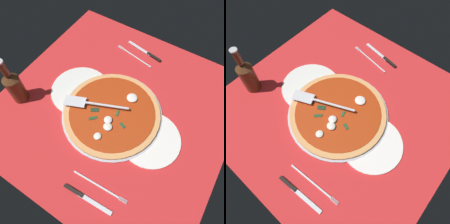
# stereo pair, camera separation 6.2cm
# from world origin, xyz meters

# --- Properties ---
(ground_plane) EXTENTS (0.92, 0.92, 0.01)m
(ground_plane) POSITION_xyz_m (0.00, 0.00, -0.00)
(ground_plane) COLOR red
(checker_pattern) EXTENTS (0.92, 0.92, 0.00)m
(checker_pattern) POSITION_xyz_m (-0.00, 0.00, 0.00)
(checker_pattern) COLOR white
(checker_pattern) RESTS_ON ground_plane
(pizza_pan) EXTENTS (0.41, 0.41, 0.01)m
(pizza_pan) POSITION_xyz_m (-0.01, 0.04, 0.01)
(pizza_pan) COLOR #B4B6C3
(pizza_pan) RESTS_ON ground_plane
(dinner_plate_left) EXTENTS (0.24, 0.24, 0.01)m
(dinner_plate_left) POSITION_xyz_m (-0.19, 0.05, 0.01)
(dinner_plate_left) COLOR white
(dinner_plate_left) RESTS_ON ground_plane
(dinner_plate_right) EXTENTS (0.26, 0.26, 0.01)m
(dinner_plate_right) POSITION_xyz_m (0.17, 0.01, 0.01)
(dinner_plate_right) COLOR white
(dinner_plate_right) RESTS_ON ground_plane
(pizza) EXTENTS (0.39, 0.39, 0.03)m
(pizza) POSITION_xyz_m (-0.01, 0.04, 0.02)
(pizza) COLOR #E19C5A
(pizza) RESTS_ON pizza_pan
(pizza_server) EXTENTS (0.25, 0.13, 0.01)m
(pizza_server) POSITION_xyz_m (0.07, 0.05, 0.04)
(pizza_server) COLOR silver
(pizza_server) RESTS_ON pizza
(place_setting_near) EXTENTS (0.23, 0.17, 0.01)m
(place_setting_near) POSITION_xyz_m (0.05, -0.31, 0.00)
(place_setting_near) COLOR silver
(place_setting_near) RESTS_ON ground_plane
(place_setting_far) EXTENTS (0.21, 0.13, 0.01)m
(place_setting_far) POSITION_xyz_m (-0.11, 0.33, 0.00)
(place_setting_far) COLOR silver
(place_setting_far) RESTS_ON ground_plane
(beer_bottle) EXTENTS (0.07, 0.07, 0.23)m
(beer_bottle) POSITION_xyz_m (0.36, 0.18, 0.09)
(beer_bottle) COLOR #533019
(beer_bottle) RESTS_ON ground_plane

